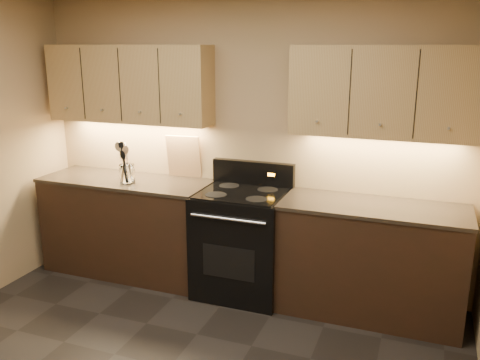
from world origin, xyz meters
name	(u,v)px	position (x,y,z in m)	size (l,w,h in m)	color
wall_back	(246,142)	(0.00, 2.00, 1.30)	(4.00, 0.04, 2.60)	tan
counter_left	(128,226)	(-1.10, 1.70, 0.47)	(1.62, 0.62, 0.93)	black
counter_right	(370,260)	(1.18, 1.70, 0.47)	(1.46, 0.62, 0.93)	black
stove	(242,241)	(0.08, 1.68, 0.48)	(0.76, 0.68, 1.14)	black
upper_cab_left	(129,84)	(-1.10, 1.85, 1.80)	(1.60, 0.30, 0.70)	tan
upper_cab_right	(384,92)	(1.18, 1.85, 1.80)	(1.44, 0.30, 0.70)	tan
outlet_plate	(123,152)	(-1.30, 1.99, 1.12)	(0.09, 0.01, 0.12)	#B2B5BA
utensil_crock	(127,174)	(-1.01, 1.60, 1.01)	(0.16, 0.16, 0.17)	white
cutting_board	(184,157)	(-0.61, 1.95, 1.13)	(0.33, 0.02, 0.41)	#DDB077
wooden_spoon	(123,163)	(-1.05, 1.59, 1.11)	(0.06, 0.06, 0.33)	#DDB077
black_spoon	(127,165)	(-1.02, 1.62, 1.09)	(0.06, 0.06, 0.29)	black
black_turner	(126,161)	(-1.01, 1.58, 1.13)	(0.08, 0.08, 0.37)	black
steel_spatula	(130,162)	(-0.98, 1.61, 1.13)	(0.08, 0.08, 0.36)	silver
steel_skimmer	(128,163)	(-0.99, 1.60, 1.12)	(0.09, 0.09, 0.35)	silver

